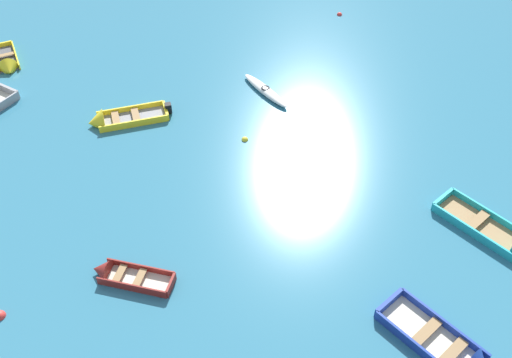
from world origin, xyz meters
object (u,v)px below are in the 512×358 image
Objects in this scene: rowboat_turquoise_far_left at (509,241)px; mooring_buoy_midfield at (339,15)px; mooring_buoy_between_boats_right at (0,316)px; mooring_buoy_outer_edge at (245,140)px; rowboat_yellow_near_right at (112,120)px; kayak_white_cluster_outer at (265,90)px; rowboat_yellow_near_left at (8,65)px; rowboat_maroon_outer_left at (118,274)px.

mooring_buoy_midfield is at bearing 90.32° from rowboat_turquoise_far_left.
mooring_buoy_between_boats_right is 12.91m from mooring_buoy_outer_edge.
mooring_buoy_midfield is (19.05, 18.07, 0.00)m from mooring_buoy_between_boats_right.
rowboat_yellow_near_right is 16.48m from mooring_buoy_midfield.
kayak_white_cluster_outer is 1.05× the size of rowboat_yellow_near_left.
mooring_buoy_between_boats_right is at bearing -136.51° from mooring_buoy_midfield.
mooring_buoy_midfield is (6.62, 7.12, -0.17)m from kayak_white_cluster_outer.
rowboat_yellow_near_left is 10.61× the size of mooring_buoy_midfield.
kayak_white_cluster_outer is 3.97m from mooring_buoy_outer_edge.
mooring_buoy_between_boats_right is (-12.43, -10.95, -0.17)m from kayak_white_cluster_outer.
rowboat_turquoise_far_left is 1.24× the size of kayak_white_cluster_outer.
rowboat_turquoise_far_left is 15.11m from rowboat_maroon_outer_left.
rowboat_yellow_near_left is 19.86m from mooring_buoy_midfield.
rowboat_turquoise_far_left reaches higher than rowboat_maroon_outer_left.
rowboat_maroon_outer_left reaches higher than kayak_white_cluster_outer.
rowboat_turquoise_far_left is 13.92m from kayak_white_cluster_outer.
rowboat_maroon_outer_left is 13.13m from kayak_white_cluster_outer.
mooring_buoy_outer_edge is at bearing 46.51° from rowboat_maroon_outer_left.
mooring_buoy_outer_edge is (11.30, -9.18, -0.15)m from rowboat_yellow_near_left.
rowboat_yellow_near_right is 12.98× the size of mooring_buoy_outer_edge.
rowboat_yellow_near_left reaches higher than mooring_buoy_outer_edge.
rowboat_yellow_near_right reaches higher than mooring_buoy_between_boats_right.
mooring_buoy_between_boats_right is (-4.53, -10.27, -0.17)m from rowboat_yellow_near_right.
mooring_buoy_midfield is at bearing 51.27° from mooring_buoy_outer_edge.
mooring_buoy_midfield is (-0.11, 19.30, -0.19)m from rowboat_turquoise_far_left.
kayak_white_cluster_outer is 16.57m from mooring_buoy_between_boats_right.
rowboat_turquoise_far_left is at bearing -61.11° from kayak_white_cluster_outer.
mooring_buoy_outer_edge is (6.37, 6.72, -0.16)m from rowboat_maroon_outer_left.
rowboat_yellow_near_left is at bearing 140.91° from mooring_buoy_outer_edge.
rowboat_yellow_near_left is 14.56m from mooring_buoy_outer_edge.
rowboat_yellow_near_left is (-13.19, 5.69, -0.02)m from kayak_white_cluster_outer.
mooring_buoy_outer_edge is at bearing 35.29° from mooring_buoy_between_boats_right.
mooring_buoy_midfield is at bearing 4.13° from rowboat_yellow_near_left.
mooring_buoy_midfield is (14.52, 7.80, -0.17)m from rowboat_yellow_near_right.
rowboat_turquoise_far_left is 1.40× the size of rowboat_maroon_outer_left.
rowboat_turquoise_far_left reaches higher than mooring_buoy_between_boats_right.
mooring_buoy_between_boats_right is at bearing -169.91° from rowboat_maroon_outer_left.
kayak_white_cluster_outer reaches higher than mooring_buoy_between_boats_right.
rowboat_yellow_near_left is at bearing 107.23° from rowboat_maroon_outer_left.
rowboat_yellow_near_right is at bearing 87.84° from rowboat_maroon_outer_left.
rowboat_yellow_near_left is 10.79× the size of mooring_buoy_outer_edge.
rowboat_turquoise_far_left is at bearing -45.27° from mooring_buoy_outer_edge.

